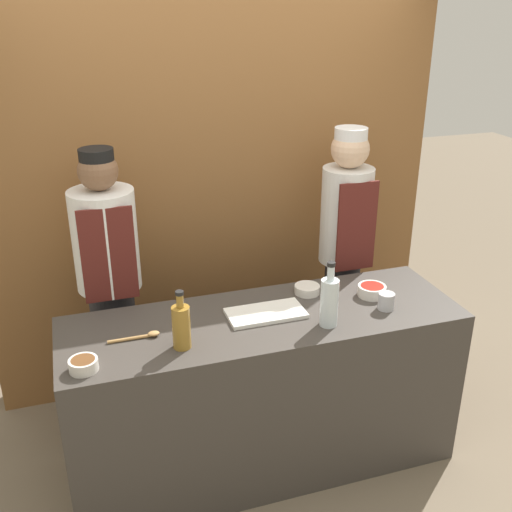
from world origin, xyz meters
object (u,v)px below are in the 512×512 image
at_px(sauce_bowl_brown, 83,364).
at_px(bottle_clear, 329,301).
at_px(sauce_bowl_red, 372,290).
at_px(cutting_board, 266,313).
at_px(wooden_spoon, 141,336).
at_px(sauce_bowl_green, 307,289).
at_px(bottle_vinegar, 181,326).
at_px(chef_left, 110,287).
at_px(chef_right, 344,251).
at_px(cup_steel, 386,301).

bearing_deg(sauce_bowl_brown, bottle_clear, 1.67).
height_order(sauce_bowl_red, cutting_board, sauce_bowl_red).
xyz_separation_m(sauce_bowl_red, cutting_board, (-0.61, -0.03, -0.02)).
bearing_deg(wooden_spoon, bottle_clear, -9.72).
bearing_deg(sauce_bowl_green, sauce_bowl_brown, -162.30).
height_order(sauce_bowl_red, bottle_vinegar, bottle_vinegar).
xyz_separation_m(sauce_bowl_green, wooden_spoon, (-0.92, -0.19, -0.01)).
bearing_deg(chef_left, bottle_vinegar, -69.80).
relative_size(cutting_board, bottle_vinegar, 1.37).
relative_size(wooden_spoon, chef_left, 0.14).
bearing_deg(chef_right, sauce_bowl_green, -136.82).
distance_m(bottle_clear, bottle_vinegar, 0.72).
distance_m(bottle_vinegar, cup_steel, 1.07).
bearing_deg(cutting_board, sauce_bowl_brown, -166.33).
distance_m(sauce_bowl_brown, bottle_vinegar, 0.45).
distance_m(sauce_bowl_brown, chef_left, 0.77).
xyz_separation_m(sauce_bowl_brown, cup_steel, (1.51, 0.09, 0.01)).
relative_size(sauce_bowl_brown, bottle_vinegar, 0.44).
relative_size(cup_steel, chef_right, 0.05).
bearing_deg(sauce_bowl_brown, sauce_bowl_green, 17.70).
distance_m(sauce_bowl_red, cutting_board, 0.61).
xyz_separation_m(sauce_bowl_brown, cutting_board, (0.90, 0.22, -0.02)).
relative_size(cup_steel, chef_left, 0.05).
height_order(sauce_bowl_red, bottle_clear, bottle_clear).
bearing_deg(wooden_spoon, chef_left, 98.66).
bearing_deg(cup_steel, cutting_board, 168.10).
height_order(cutting_board, chef_left, chef_left).
height_order(sauce_bowl_brown, wooden_spoon, sauce_bowl_brown).
bearing_deg(cutting_board, bottle_clear, -35.55).
height_order(sauce_bowl_green, chef_right, chef_right).
xyz_separation_m(sauce_bowl_brown, sauce_bowl_green, (1.19, 0.38, -0.00)).
bearing_deg(sauce_bowl_green, bottle_vinegar, -156.48).
bearing_deg(cup_steel, chef_right, 83.16).
xyz_separation_m(bottle_vinegar, chef_right, (1.15, 0.70, -0.07)).
distance_m(sauce_bowl_green, cutting_board, 0.33).
height_order(sauce_bowl_brown, bottle_vinegar, bottle_vinegar).
xyz_separation_m(bottle_clear, chef_left, (-0.98, 0.72, -0.12)).
relative_size(sauce_bowl_red, chef_right, 0.09).
height_order(sauce_bowl_brown, cup_steel, cup_steel).
bearing_deg(cutting_board, sauce_bowl_red, 2.64).
bearing_deg(sauce_bowl_red, bottle_vinegar, -169.73).
bearing_deg(bottle_clear, sauce_bowl_green, 84.68).
bearing_deg(bottle_vinegar, wooden_spoon, 142.07).
xyz_separation_m(sauce_bowl_brown, bottle_vinegar, (0.44, 0.05, 0.08)).
relative_size(sauce_bowl_brown, wooden_spoon, 0.52).
distance_m(sauce_bowl_green, chef_left, 1.07).
relative_size(sauce_bowl_brown, cup_steel, 1.43).
bearing_deg(sauce_bowl_red, cup_steel, -90.93).
bearing_deg(sauce_bowl_green, wooden_spoon, -168.13).
bearing_deg(sauce_bowl_brown, cup_steel, 3.45).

